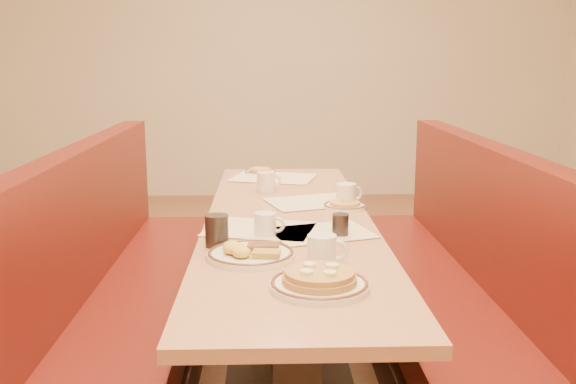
{
  "coord_description": "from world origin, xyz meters",
  "views": [
    {
      "loc": [
        -0.09,
        -2.65,
        1.42
      ],
      "look_at": [
        0.0,
        0.07,
        0.85
      ],
      "focal_mm": 40.0,
      "sensor_mm": 36.0,
      "label": 1
    }
  ],
  "objects_px": {
    "coffee_mug_d": "(267,181)",
    "soda_tumbler_mid": "(340,225)",
    "booth_right": "(454,302)",
    "diner_table": "(289,301)",
    "booth_left": "(120,306)",
    "eggs_plate": "(250,253)",
    "coffee_mug_c": "(347,194)",
    "soda_tumbler_near": "(217,231)",
    "coffee_mug_b": "(266,224)",
    "coffee_mug_a": "(323,250)",
    "pancake_plate": "(319,281)"
  },
  "relations": [
    {
      "from": "coffee_mug_d",
      "to": "soda_tumbler_mid",
      "type": "bearing_deg",
      "value": -92.99
    },
    {
      "from": "booth_right",
      "to": "soda_tumbler_mid",
      "type": "relative_size",
      "value": 28.43
    },
    {
      "from": "diner_table",
      "to": "booth_right",
      "type": "relative_size",
      "value": 1.0
    },
    {
      "from": "booth_left",
      "to": "eggs_plate",
      "type": "bearing_deg",
      "value": -43.55
    },
    {
      "from": "coffee_mug_c",
      "to": "coffee_mug_d",
      "type": "distance_m",
      "value": 0.49
    },
    {
      "from": "booth_left",
      "to": "soda_tumbler_near",
      "type": "relative_size",
      "value": 21.39
    },
    {
      "from": "booth_right",
      "to": "coffee_mug_b",
      "type": "height_order",
      "value": "booth_right"
    },
    {
      "from": "eggs_plate",
      "to": "coffee_mug_a",
      "type": "relative_size",
      "value": 2.22
    },
    {
      "from": "coffee_mug_b",
      "to": "coffee_mug_c",
      "type": "bearing_deg",
      "value": 63.39
    },
    {
      "from": "diner_table",
      "to": "pancake_plate",
      "type": "bearing_deg",
      "value": -85.77
    },
    {
      "from": "coffee_mug_a",
      "to": "coffee_mug_b",
      "type": "xyz_separation_m",
      "value": [
        -0.19,
        0.36,
        -0.01
      ]
    },
    {
      "from": "booth_left",
      "to": "pancake_plate",
      "type": "height_order",
      "value": "booth_left"
    },
    {
      "from": "pancake_plate",
      "to": "coffee_mug_a",
      "type": "relative_size",
      "value": 2.19
    },
    {
      "from": "soda_tumbler_mid",
      "to": "coffee_mug_b",
      "type": "bearing_deg",
      "value": 177.78
    },
    {
      "from": "pancake_plate",
      "to": "coffee_mug_a",
      "type": "height_order",
      "value": "coffee_mug_a"
    },
    {
      "from": "coffee_mug_b",
      "to": "soda_tumbler_near",
      "type": "bearing_deg",
      "value": -134.84
    },
    {
      "from": "pancake_plate",
      "to": "soda_tumbler_near",
      "type": "relative_size",
      "value": 2.53
    },
    {
      "from": "pancake_plate",
      "to": "coffee_mug_d",
      "type": "relative_size",
      "value": 2.29
    },
    {
      "from": "coffee_mug_c",
      "to": "soda_tumbler_mid",
      "type": "distance_m",
      "value": 0.54
    },
    {
      "from": "booth_right",
      "to": "diner_table",
      "type": "bearing_deg",
      "value": 180.0
    },
    {
      "from": "coffee_mug_a",
      "to": "soda_tumbler_near",
      "type": "xyz_separation_m",
      "value": [
        -0.37,
        0.23,
        0.01
      ]
    },
    {
      "from": "coffee_mug_a",
      "to": "soda_tumbler_near",
      "type": "relative_size",
      "value": 1.16
    },
    {
      "from": "booth_left",
      "to": "soda_tumbler_near",
      "type": "xyz_separation_m",
      "value": [
        0.46,
        -0.4,
        0.45
      ]
    },
    {
      "from": "coffee_mug_b",
      "to": "diner_table",
      "type": "bearing_deg",
      "value": 80.18
    },
    {
      "from": "soda_tumbler_near",
      "to": "soda_tumbler_mid",
      "type": "xyz_separation_m",
      "value": [
        0.46,
        0.12,
        -0.01
      ]
    },
    {
      "from": "coffee_mug_b",
      "to": "soda_tumbler_near",
      "type": "height_order",
      "value": "soda_tumbler_near"
    },
    {
      "from": "coffee_mug_a",
      "to": "coffee_mug_c",
      "type": "xyz_separation_m",
      "value": [
        0.19,
        0.88,
        -0.0
      ]
    },
    {
      "from": "diner_table",
      "to": "eggs_plate",
      "type": "distance_m",
      "value": 0.7
    },
    {
      "from": "diner_table",
      "to": "booth_right",
      "type": "height_order",
      "value": "booth_right"
    },
    {
      "from": "pancake_plate",
      "to": "coffee_mug_b",
      "type": "bearing_deg",
      "value": 105.15
    },
    {
      "from": "coffee_mug_c",
      "to": "soda_tumbler_near",
      "type": "relative_size",
      "value": 1.12
    },
    {
      "from": "diner_table",
      "to": "coffee_mug_b",
      "type": "relative_size",
      "value": 21.0
    },
    {
      "from": "booth_left",
      "to": "soda_tumbler_near",
      "type": "bearing_deg",
      "value": -41.3
    },
    {
      "from": "coffee_mug_c",
      "to": "coffee_mug_d",
      "type": "relative_size",
      "value": 1.01
    },
    {
      "from": "eggs_plate",
      "to": "coffee_mug_a",
      "type": "height_order",
      "value": "coffee_mug_a"
    },
    {
      "from": "booth_right",
      "to": "pancake_plate",
      "type": "bearing_deg",
      "value": -127.98
    },
    {
      "from": "eggs_plate",
      "to": "coffee_mug_d",
      "type": "xyz_separation_m",
      "value": [
        0.06,
        1.12,
        0.03
      ]
    },
    {
      "from": "coffee_mug_d",
      "to": "soda_tumbler_near",
      "type": "height_order",
      "value": "soda_tumbler_near"
    },
    {
      "from": "coffee_mug_a",
      "to": "coffee_mug_d",
      "type": "distance_m",
      "value": 1.22
    },
    {
      "from": "diner_table",
      "to": "coffee_mug_a",
      "type": "distance_m",
      "value": 0.77
    },
    {
      "from": "booth_right",
      "to": "coffee_mug_b",
      "type": "distance_m",
      "value": 0.97
    },
    {
      "from": "eggs_plate",
      "to": "coffee_mug_c",
      "type": "xyz_separation_m",
      "value": [
        0.43,
        0.8,
        0.03
      ]
    },
    {
      "from": "pancake_plate",
      "to": "coffee_mug_b",
      "type": "height_order",
      "value": "coffee_mug_b"
    },
    {
      "from": "diner_table",
      "to": "coffee_mug_c",
      "type": "relative_size",
      "value": 19.07
    },
    {
      "from": "booth_right",
      "to": "pancake_plate",
      "type": "distance_m",
      "value": 1.16
    },
    {
      "from": "coffee_mug_d",
      "to": "soda_tumbler_mid",
      "type": "distance_m",
      "value": 0.9
    },
    {
      "from": "coffee_mug_a",
      "to": "coffee_mug_b",
      "type": "bearing_deg",
      "value": 124.14
    },
    {
      "from": "coffee_mug_a",
      "to": "coffee_mug_b",
      "type": "relative_size",
      "value": 1.13
    },
    {
      "from": "diner_table",
      "to": "coffee_mug_d",
      "type": "height_order",
      "value": "coffee_mug_d"
    },
    {
      "from": "booth_left",
      "to": "pancake_plate",
      "type": "bearing_deg",
      "value": -47.12
    }
  ]
}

